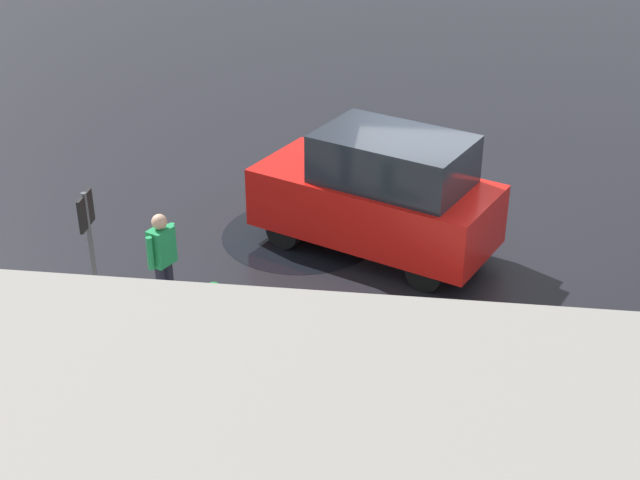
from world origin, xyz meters
The scene contains 8 objects.
ground_plane centered at (0.00, 0.00, 0.00)m, with size 60.00×60.00×0.00m, color black.
kerb_strip centered at (0.00, 4.20, 0.02)m, with size 24.00×3.20×0.04m, color gray.
moving_hatchback centered at (0.80, 0.16, 1.03)m, with size 4.25×3.17×2.06m.
fire_hydrant centered at (2.90, 2.85, 0.40)m, with size 0.42×0.31×0.80m.
pedestrian centered at (3.71, 2.49, 0.96)m, with size 0.37×0.53×1.62m.
metal_railing centered at (-1.10, 5.81, 0.73)m, with size 10.52×0.04×1.05m.
sign_post centered at (4.30, 3.52, 1.58)m, with size 0.07×0.44×2.40m.
puddle_patch centered at (2.13, -0.19, 0.00)m, with size 2.70×2.70×0.01m, color black.
Camera 1 is at (0.11, 13.09, 7.10)m, focal length 50.00 mm.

